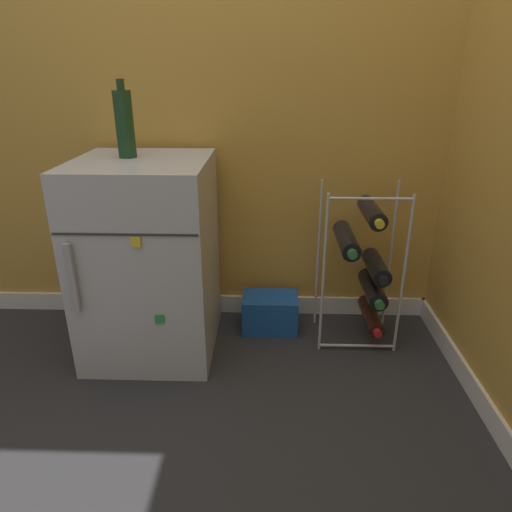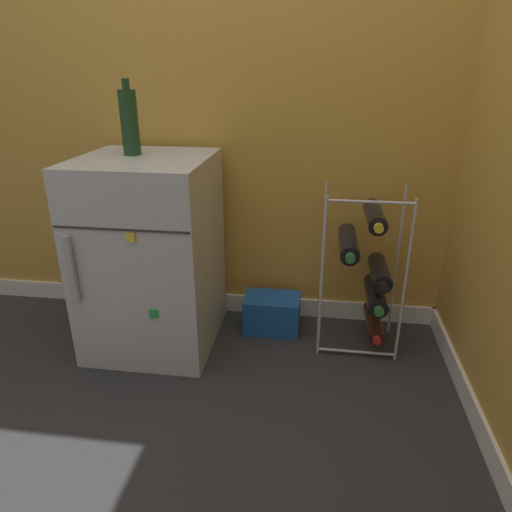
% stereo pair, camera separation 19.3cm
% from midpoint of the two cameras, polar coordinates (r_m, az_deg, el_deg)
% --- Properties ---
extents(ground_plane, '(14.00, 14.00, 0.00)m').
position_cam_midpoint_polar(ground_plane, '(1.89, -6.06, -15.37)').
color(ground_plane, '#28282B').
extents(wall_back, '(6.84, 0.07, 2.50)m').
position_cam_midpoint_polar(wall_back, '(2.08, -5.28, 24.79)').
color(wall_back, '#BC8C38').
rests_on(wall_back, ground_plane).
extents(mini_fridge, '(0.52, 0.56, 0.83)m').
position_cam_midpoint_polar(mini_fridge, '(1.98, -15.95, -0.40)').
color(mini_fridge, '#B7BABF').
rests_on(mini_fridge, ground_plane).
extents(wine_rack, '(0.34, 0.32, 0.71)m').
position_cam_midpoint_polar(wine_rack, '(2.01, 11.01, -1.13)').
color(wine_rack, '#B2B2B7').
rests_on(wine_rack, ground_plane).
extents(soda_box, '(0.26, 0.17, 0.17)m').
position_cam_midpoint_polar(soda_box, '(2.16, -0.82, -7.12)').
color(soda_box, '#194C9E').
rests_on(soda_box, ground_plane).
extents(fridge_top_bottle, '(0.07, 0.07, 0.29)m').
position_cam_midpoint_polar(fridge_top_bottle, '(1.91, -19.04, 15.37)').
color(fridge_top_bottle, '#19381E').
rests_on(fridge_top_bottle, mini_fridge).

